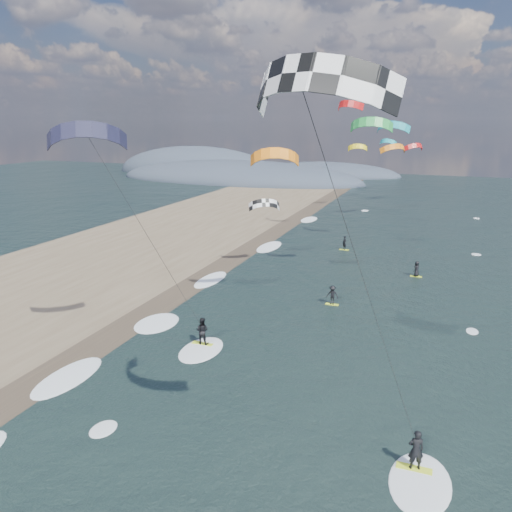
% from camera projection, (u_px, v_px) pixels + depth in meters
% --- Properties ---
extents(ground, '(260.00, 260.00, 0.00)m').
position_uv_depth(ground, '(175.00, 491.00, 20.82)').
color(ground, black).
rests_on(ground, ground).
extents(wet_sand_strip, '(3.00, 240.00, 0.00)m').
position_uv_depth(wet_sand_strip, '(95.00, 347.00, 33.97)').
color(wet_sand_strip, '#382D23').
rests_on(wet_sand_strip, ground).
extents(coastal_hills, '(80.00, 41.00, 15.00)m').
position_uv_depth(coastal_hills, '(232.00, 176.00, 133.34)').
color(coastal_hills, '#3D4756').
rests_on(coastal_hills, ground).
extents(kitesurfer_near_a, '(8.12, 9.01, 17.15)m').
position_uv_depth(kitesurfer_near_a, '(328.00, 174.00, 15.14)').
color(kitesurfer_near_a, '#CFEA29').
rests_on(kitesurfer_near_a, ground).
extents(kitesurfer_near_b, '(7.33, 9.21, 15.39)m').
position_uv_depth(kitesurfer_near_b, '(125.00, 203.00, 28.49)').
color(kitesurfer_near_b, '#CFEA29').
rests_on(kitesurfer_near_b, ground).
extents(far_kitesurfers, '(9.77, 18.85, 1.68)m').
position_uv_depth(far_kitesurfers, '(360.00, 275.00, 46.80)').
color(far_kitesurfers, '#CFEA29').
rests_on(far_kitesurfers, ground).
extents(bg_kite_field, '(14.50, 76.35, 11.00)m').
position_uv_depth(bg_kite_field, '(375.00, 141.00, 67.12)').
color(bg_kite_field, orange).
rests_on(bg_kite_field, ground).
extents(shoreline_surf, '(2.40, 79.40, 0.11)m').
position_uv_depth(shoreline_surf, '(149.00, 323.00, 37.82)').
color(shoreline_surf, white).
rests_on(shoreline_surf, ground).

